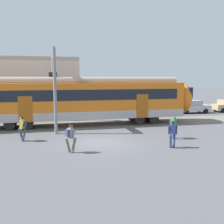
{
  "coord_description": "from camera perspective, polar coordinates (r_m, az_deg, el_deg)",
  "views": [
    {
      "loc": [
        -3.25,
        -16.64,
        4.26
      ],
      "look_at": [
        1.55,
        3.0,
        1.6
      ],
      "focal_mm": 42.0,
      "sensor_mm": 36.0,
      "label": 1
    }
  ],
  "objects": [
    {
      "name": "pedestrian_navy",
      "position": [
        16.38,
        13.05,
        -4.32
      ],
      "size": [
        0.66,
        0.52,
        1.67
      ],
      "color": "navy",
      "rests_on": "ground"
    },
    {
      "name": "pedestrian_yellow",
      "position": [
        18.62,
        -18.92,
        -3.03
      ],
      "size": [
        0.6,
        0.62,
        1.67
      ],
      "color": "navy",
      "rests_on": "ground"
    },
    {
      "name": "parked_car_silver",
      "position": [
        33.04,
        17.16,
        1.12
      ],
      "size": [
        4.09,
        1.93,
        1.54
      ],
      "color": "#B7BABF",
      "rests_on": "ground"
    },
    {
      "name": "catenary_gantry",
      "position": [
        23.31,
        -12.59,
        7.44
      ],
      "size": [
        0.24,
        6.64,
        6.53
      ],
      "color": "gray",
      "rests_on": "ground"
    },
    {
      "name": "pedestrian_green",
      "position": [
        18.84,
        13.25,
        -2.7
      ],
      "size": [
        0.5,
        0.71,
        1.67
      ],
      "color": "navy",
      "rests_on": "ground"
    },
    {
      "name": "background_building",
      "position": [
        30.67,
        -20.85,
        5.04
      ],
      "size": [
        14.1,
        5.0,
        9.2
      ],
      "color": "beige",
      "rests_on": "ground"
    },
    {
      "name": "ground_plane",
      "position": [
        17.49,
        -2.63,
        -6.62
      ],
      "size": [
        160.0,
        160.0,
        0.0
      ],
      "primitive_type": "plane",
      "color": "#515156"
    },
    {
      "name": "pedestrian_grey",
      "position": [
        15.09,
        -9.06,
        -5.12
      ],
      "size": [
        0.71,
        0.52,
        1.67
      ],
      "color": "#6B6051",
      "rests_on": "ground"
    }
  ]
}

